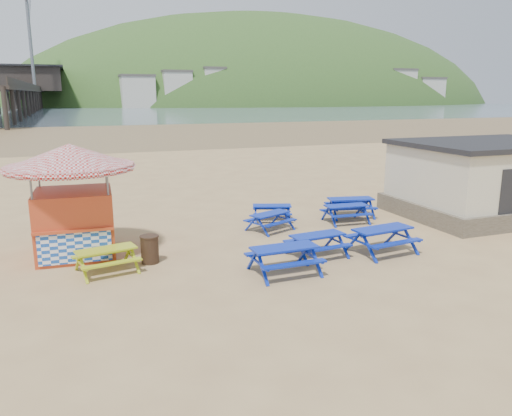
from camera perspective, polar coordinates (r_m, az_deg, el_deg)
name	(u,v)px	position (r m, az deg, el deg)	size (l,w,h in m)	color
ground	(269,246)	(17.19, 1.55, -4.32)	(400.00, 400.00, 0.00)	tan
wet_sand	(117,132)	(70.66, -15.63, 8.33)	(400.00, 400.00, 0.00)	brown
sea	(85,109)	(185.38, -18.96, 10.68)	(400.00, 400.00, 0.00)	#435460
picnic_table_blue_a	(270,222)	(19.00, 1.63, -1.57)	(2.00, 1.83, 0.68)	#0A18A2
picnic_table_blue_b	(272,213)	(20.45, 1.84, -0.56)	(1.89, 1.70, 0.65)	#0A18A2
picnic_table_blue_c	(346,214)	(20.48, 10.24, -0.64)	(1.82, 1.51, 0.72)	#0A18A2
picnic_table_blue_d	(284,260)	(14.51, 3.26, -5.95)	(1.97, 1.60, 0.81)	#0A18A2
picnic_table_blue_e	(317,245)	(16.10, 7.01, -4.24)	(1.88, 1.58, 0.73)	#0A18A2
picnic_table_blue_f	(382,240)	(16.85, 14.22, -3.59)	(2.18, 1.84, 0.84)	#0A18A2
picnic_table_yellow	(107,260)	(15.25, -16.71, -5.75)	(1.94, 1.68, 0.71)	#9EC90D
ice_cream_kiosk	(72,186)	(16.71, -20.28, 2.36)	(4.22, 4.22, 3.59)	#B73D1E
litter_bin	(150,249)	(15.71, -12.04, -4.61)	(0.59, 0.59, 0.86)	#372819
amenity_block	(489,178)	(23.53, 25.04, 3.09)	(7.40, 5.40, 3.15)	#665B4C
pier	(28,93)	(193.79, -24.60, 11.91)	(24.00, 220.00, 39.29)	black
headland_town	(264,123)	(263.53, 0.91, 9.67)	(264.00, 144.00, 108.00)	#2D4C1E
picnic_table_blue_g	(350,207)	(21.52, 10.73, 0.09)	(2.15, 1.87, 0.79)	#0A18A2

